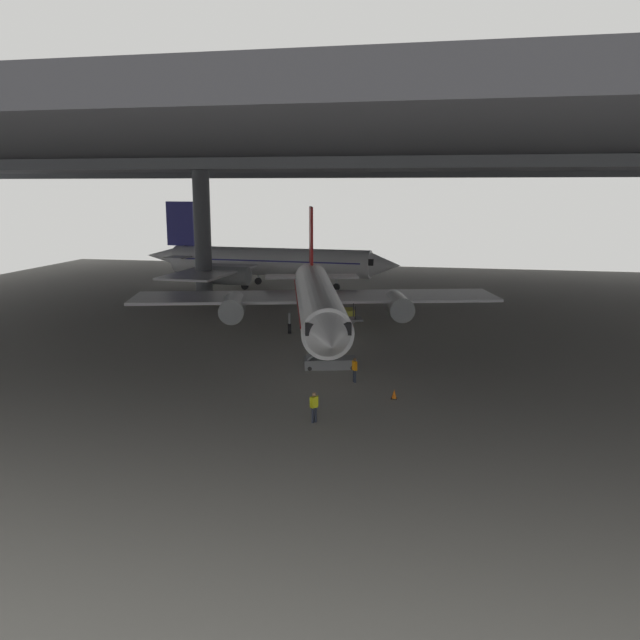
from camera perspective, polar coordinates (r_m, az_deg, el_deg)
name	(u,v)px	position (r m, az deg, el deg)	size (l,w,h in m)	color
ground_plane	(325,344)	(53.43, 0.46, -2.07)	(110.00, 110.00, 0.00)	gray
hangar_structure	(353,162)	(65.55, 2.84, 13.56)	(121.00, 99.00, 15.55)	#4C4F54
airplane_main	(317,300)	(54.75, -0.25, 1.78)	(32.49, 32.98, 10.60)	white
boarding_stairs	(331,358)	(46.24, 0.98, -3.30)	(4.24, 2.39, 4.48)	slate
crew_worker_near_nose	(314,405)	(35.61, -0.52, -7.41)	(0.41, 0.42, 1.70)	#232838
crew_worker_by_stairs	(355,368)	(42.82, 3.02, -4.21)	(0.39, 0.46, 1.65)	#232838
airplane_distant	(265,262)	(83.28, -4.77, 5.07)	(33.81, 32.66, 10.70)	white
traffic_cone_orange	(394,394)	(39.94, 6.45, -6.40)	(0.36, 0.36, 0.60)	black
baggage_tug	(348,313)	(63.71, 2.43, 0.61)	(1.79, 2.45, 0.90)	yellow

